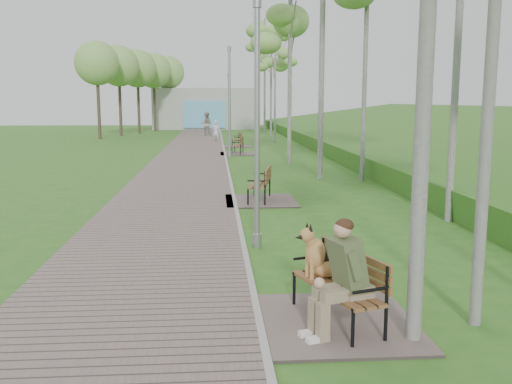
{
  "coord_description": "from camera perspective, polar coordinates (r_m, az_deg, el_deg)",
  "views": [
    {
      "loc": [
        -0.54,
        -7.01,
        2.82
      ],
      "look_at": [
        0.2,
        3.19,
        1.17
      ],
      "focal_mm": 40.0,
      "sensor_mm": 36.0,
      "label": 1
    }
  ],
  "objects": [
    {
      "name": "building_north",
      "position": [
        58.0,
        -5.17,
        8.29
      ],
      "size": [
        10.0,
        5.2,
        4.0
      ],
      "color": "#9E9E99",
      "rests_on": "ground"
    },
    {
      "name": "birch_distant_b",
      "position": [
        50.49,
        0.88,
        14.98
      ],
      "size": [
        2.5,
        2.5,
        10.12
      ],
      "color": "silver",
      "rests_on": "ground"
    },
    {
      "name": "bench_far",
      "position": [
        35.15,
        -1.94,
        4.86
      ],
      "size": [
        1.75,
        1.95,
        1.07
      ],
      "color": "#6E5F59",
      "rests_on": "ground"
    },
    {
      "name": "birch_mid_c",
      "position": [
        26.04,
        3.45,
        17.11
      ],
      "size": [
        2.43,
        2.43,
        8.2
      ],
      "color": "silver",
      "rests_on": "ground"
    },
    {
      "name": "kerb",
      "position": [
        28.65,
        -3.07,
        3.53
      ],
      "size": [
        0.1,
        67.0,
        0.05
      ],
      "primitive_type": "cube",
      "color": "#999993",
      "rests_on": "ground"
    },
    {
      "name": "lamp_post_second",
      "position": [
        28.24,
        -2.66,
        8.54
      ],
      "size": [
        0.21,
        0.21,
        5.41
      ],
      "color": "#919398",
      "rests_on": "ground"
    },
    {
      "name": "bench_second",
      "position": [
        16.05,
        0.35,
        -0.17
      ],
      "size": [
        1.96,
        2.18,
        1.2
      ],
      "color": "#6E5F59",
      "rests_on": "ground"
    },
    {
      "name": "lamp_post_third",
      "position": [
        37.29,
        -2.73,
        8.08
      ],
      "size": [
        0.18,
        0.18,
        4.56
      ],
      "color": "#919398",
      "rests_on": "ground"
    },
    {
      "name": "lamp_post_near",
      "position": [
        10.75,
        0.11,
        5.84
      ],
      "size": [
        0.18,
        0.18,
        4.71
      ],
      "color": "#919398",
      "rests_on": "ground"
    },
    {
      "name": "birch_distant_a",
      "position": [
        44.58,
        1.53,
        13.85
      ],
      "size": [
        2.69,
        2.69,
        8.25
      ],
      "color": "silver",
      "rests_on": "ground"
    },
    {
      "name": "walkway",
      "position": [
        28.67,
        -6.57,
        3.48
      ],
      "size": [
        3.5,
        67.0,
        0.04
      ],
      "primitive_type": "cube",
      "color": "#6E5F59",
      "rests_on": "ground"
    },
    {
      "name": "pedestrian_far",
      "position": [
        46.07,
        -4.98,
        6.78
      ],
      "size": [
        1.04,
        0.88,
        1.9
      ],
      "primitive_type": "imported",
      "rotation": [
        0.0,
        0.0,
        2.95
      ],
      "color": "gray",
      "rests_on": "ground"
    },
    {
      "name": "embankment",
      "position": [
        29.91,
        20.68,
        3.15
      ],
      "size": [
        14.0,
        70.0,
        1.6
      ],
      "primitive_type": "cube",
      "color": "#477B29",
      "rests_on": "ground"
    },
    {
      "name": "bench_main",
      "position": [
        7.32,
        7.71,
        -9.66
      ],
      "size": [
        1.92,
        2.14,
        1.68
      ],
      "color": "#6E5F59",
      "rests_on": "ground"
    },
    {
      "name": "ground",
      "position": [
        7.58,
        0.26,
        -12.72
      ],
      "size": [
        120.0,
        120.0,
        0.0
      ],
      "primitive_type": "plane",
      "color": "#2D631E",
      "rests_on": "ground"
    },
    {
      "name": "birch_far_b",
      "position": [
        38.88,
        1.93,
        14.34
      ],
      "size": [
        2.31,
        2.31,
        8.08
      ],
      "color": "silver",
      "rests_on": "ground"
    },
    {
      "name": "bench_third",
      "position": [
        30.29,
        -1.84,
        4.21
      ],
      "size": [
        1.9,
        2.11,
        1.17
      ],
      "color": "#6E5F59",
      "rests_on": "ground"
    },
    {
      "name": "pedestrian_near",
      "position": [
        38.26,
        -4.03,
        6.04
      ],
      "size": [
        0.63,
        0.48,
        1.52
      ],
      "primitive_type": "imported",
      "rotation": [
        0.0,
        0.0,
        2.9
      ],
      "color": "beige",
      "rests_on": "ground"
    }
  ]
}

